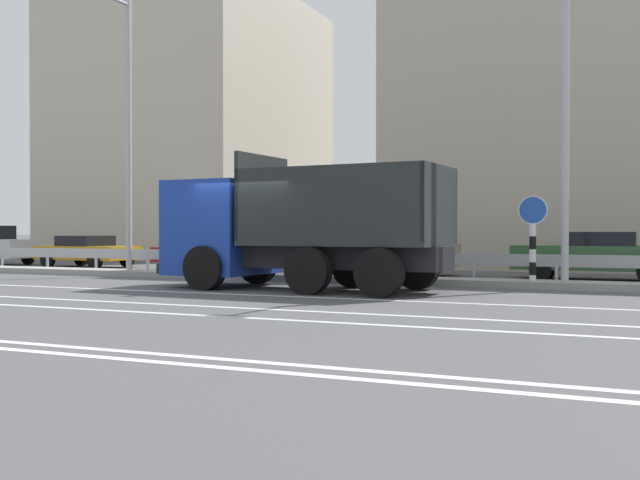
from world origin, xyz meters
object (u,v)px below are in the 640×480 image
at_px(parked_car_2, 87,251).
at_px(parked_car_5, 597,255).
at_px(parked_car_4, 387,251).
at_px(median_road_sign, 533,240).
at_px(dump_truck, 271,235).
at_px(parked_car_3, 220,252).
at_px(street_lamp_2, 564,70).
at_px(street_lamp_1, 123,119).

xyz_separation_m(parked_car_2, parked_car_5, (18.14, -0.07, 0.08)).
bearing_deg(parked_car_4, median_road_sign, -128.63).
distance_m(dump_truck, parked_car_3, 8.26).
bearing_deg(median_road_sign, parked_car_5, 70.94).
bearing_deg(dump_truck, parked_car_4, -5.39).
distance_m(median_road_sign, parked_car_3, 11.68).
relative_size(street_lamp_2, parked_car_2, 2.40).
relative_size(median_road_sign, parked_car_3, 0.49).
bearing_deg(street_lamp_1, parked_car_4, 27.59).
xyz_separation_m(median_road_sign, street_lamp_1, (-12.05, -0.27, 3.60)).
xyz_separation_m(dump_truck, parked_car_4, (0.90, 6.10, -0.55)).
height_order(dump_truck, parked_car_5, dump_truck).
relative_size(dump_truck, parked_car_5, 1.57).
xyz_separation_m(parked_car_2, parked_car_3, (5.82, 0.01, 0.01)).
xyz_separation_m(parked_car_3, parked_car_5, (12.32, -0.08, 0.07)).
relative_size(parked_car_2, parked_car_4, 0.88).
relative_size(street_lamp_1, parked_car_4, 1.90).
bearing_deg(parked_car_5, street_lamp_2, 173.30).
bearing_deg(parked_car_5, street_lamp_1, 107.24).
xyz_separation_m(dump_truck, median_road_sign, (5.78, 2.62, -0.13)).
bearing_deg(parked_car_2, parked_car_4, 92.77).
xyz_separation_m(street_lamp_2, parked_car_2, (-17.63, 3.84, -4.55)).
relative_size(parked_car_3, parked_car_5, 1.03).
distance_m(street_lamp_2, parked_car_5, 5.87).
bearing_deg(parked_car_4, parked_car_2, 85.92).
relative_size(median_road_sign, street_lamp_2, 0.24).
bearing_deg(street_lamp_2, parked_car_2, 167.71).
bearing_deg(parked_car_2, dump_truck, 64.18).
distance_m(median_road_sign, street_lamp_2, 4.08).
height_order(median_road_sign, parked_car_5, median_road_sign).
xyz_separation_m(dump_truck, street_lamp_2, (6.51, 2.46, 3.88)).
xyz_separation_m(dump_truck, parked_car_5, (7.02, 6.23, -0.59)).
distance_m(street_lamp_1, parked_car_5, 14.43).
bearing_deg(dump_truck, median_road_sign, -62.59).
relative_size(parked_car_4, parked_car_5, 1.00).
distance_m(street_lamp_1, street_lamp_2, 12.79).
height_order(street_lamp_1, parked_car_5, street_lamp_1).
bearing_deg(parked_car_3, parked_car_5, 85.25).
relative_size(street_lamp_2, parked_car_3, 2.06).
relative_size(street_lamp_1, street_lamp_2, 0.90).
relative_size(median_road_sign, parked_car_4, 0.50).
relative_size(parked_car_3, parked_car_4, 1.03).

